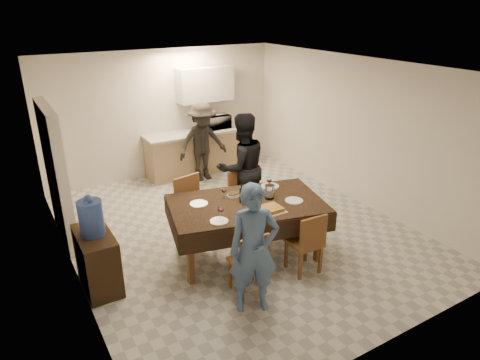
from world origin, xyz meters
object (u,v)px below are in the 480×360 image
object	(u,v)px
console	(97,260)
person_kitchen	(203,142)
microwave	(217,122)
water_jug	(91,218)
wine_bottle	(242,193)
water_pitcher	(270,192)
dining_table	(247,205)
person_near	(254,249)
savoury_tart	(268,210)
person_far	(242,167)

from	to	relation	value
console	person_kitchen	distance (m)	3.85
microwave	person_kitchen	world-z (taller)	person_kitchen
water_jug	wine_bottle	bearing A→B (deg)	-7.63
water_pitcher	dining_table	bearing A→B (deg)	171.87
water_pitcher	person_near	size ratio (longest dim) A/B	0.13
water_jug	savoury_tart	bearing A→B (deg)	-18.02
console	person_kitchen	xyz separation A→B (m)	(2.79, 2.61, 0.42)
water_jug	person_near	size ratio (longest dim) A/B	0.28
console	savoury_tart	distance (m)	2.30
savoury_tart	person_far	size ratio (longest dim) A/B	0.24
water_pitcher	microwave	bearing A→B (deg)	74.02
console	water_pitcher	distance (m)	2.48
water_jug	person_kitchen	size ratio (longest dim) A/B	0.28
microwave	person_kitchen	xyz separation A→B (m)	(-0.58, -0.45, -0.25)
water_jug	water_pitcher	distance (m)	2.42
water_jug	wine_bottle	xyz separation A→B (m)	(1.99, -0.27, -0.02)
person_kitchen	person_near	bearing A→B (deg)	-108.06
microwave	dining_table	bearing A→B (deg)	68.49
console	person_kitchen	world-z (taller)	person_kitchen
savoury_tart	microwave	distance (m)	3.96
person_far	water_jug	bearing A→B (deg)	17.62
water_pitcher	wine_bottle	bearing A→B (deg)	165.96
console	person_far	bearing A→B (deg)	15.79
person_near	microwave	bearing A→B (deg)	88.12
water_jug	person_kitchen	world-z (taller)	person_kitchen
water_pitcher	person_far	xyz separation A→B (m)	(0.20, 1.10, -0.03)
wine_bottle	savoury_tart	world-z (taller)	wine_bottle
console	water_pitcher	size ratio (longest dim) A/B	4.00
dining_table	console	xyz separation A→B (m)	(-2.04, 0.32, -0.41)
wine_bottle	person_near	distance (m)	1.22
wine_bottle	person_near	xyz separation A→B (m)	(-0.50, -1.10, -0.17)
water_pitcher	savoury_tart	xyz separation A→B (m)	(-0.25, -0.33, -0.08)
person_near	person_far	world-z (taller)	person_far
console	water_pitcher	world-z (taller)	water_pitcher
water_jug	savoury_tart	xyz separation A→B (m)	(2.14, -0.70, -0.13)
person_far	person_kitchen	distance (m)	1.89
dining_table	person_kitchen	bearing A→B (deg)	89.46
water_jug	microwave	xyz separation A→B (m)	(3.38, 3.06, 0.06)
wine_bottle	water_jug	bearing A→B (deg)	172.37
dining_table	person_far	world-z (taller)	person_far
dining_table	microwave	bearing A→B (deg)	82.26
savoury_tart	microwave	bearing A→B (deg)	71.85
dining_table	person_far	size ratio (longest dim) A/B	1.30
dining_table	wine_bottle	xyz separation A→B (m)	(-0.05, 0.05, 0.18)
dining_table	console	distance (m)	2.11
person_far	person_kitchen	size ratio (longest dim) A/B	1.13
wine_bottle	person_near	bearing A→B (deg)	-114.44
water_pitcher	microwave	world-z (taller)	microwave
savoury_tart	person_kitchen	bearing A→B (deg)	78.93
console	savoury_tart	bearing A→B (deg)	-18.02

